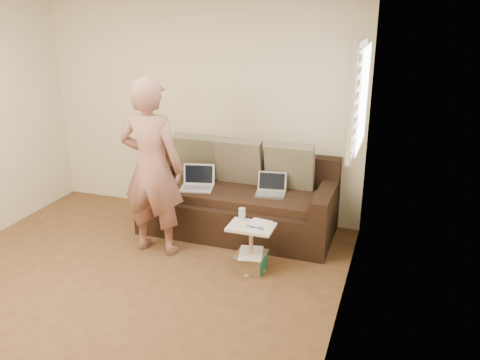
% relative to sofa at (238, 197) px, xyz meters
% --- Properties ---
extents(floor, '(4.50, 4.50, 0.00)m').
position_rel_sofa_xyz_m(floor, '(-0.64, -1.77, -0.42)').
color(floor, '#50361E').
rests_on(floor, ground).
extents(wall_back, '(4.00, 0.00, 4.00)m').
position_rel_sofa_xyz_m(wall_back, '(-0.64, 0.48, 0.87)').
color(wall_back, beige).
rests_on(wall_back, ground).
extents(wall_right, '(0.00, 4.50, 4.50)m').
position_rel_sofa_xyz_m(wall_right, '(1.36, -1.77, 0.87)').
color(wall_right, beige).
rests_on(wall_right, ground).
extents(window_blinds, '(0.12, 0.88, 1.08)m').
position_rel_sofa_xyz_m(window_blinds, '(1.31, -0.27, 1.28)').
color(window_blinds, white).
rests_on(window_blinds, wall_right).
extents(sofa, '(2.20, 0.95, 0.85)m').
position_rel_sofa_xyz_m(sofa, '(0.00, 0.00, 0.00)').
color(sofa, black).
rests_on(sofa, ground).
extents(pillow_left, '(0.55, 0.29, 0.57)m').
position_rel_sofa_xyz_m(pillow_left, '(-0.60, 0.24, 0.37)').
color(pillow_left, '#69674D').
rests_on(pillow_left, sofa).
extents(pillow_mid, '(0.55, 0.27, 0.57)m').
position_rel_sofa_xyz_m(pillow_mid, '(-0.05, 0.21, 0.37)').
color(pillow_mid, '#756A53').
rests_on(pillow_mid, sofa).
extents(pillow_right, '(0.55, 0.28, 0.57)m').
position_rel_sofa_xyz_m(pillow_right, '(0.55, 0.21, 0.37)').
color(pillow_right, '#69674D').
rests_on(pillow_right, sofa).
extents(laptop_silver, '(0.35, 0.28, 0.22)m').
position_rel_sofa_xyz_m(laptop_silver, '(0.40, -0.05, 0.10)').
color(laptop_silver, '#B7BABC').
rests_on(laptop_silver, sofa).
extents(laptop_white, '(0.41, 0.34, 0.26)m').
position_rel_sofa_xyz_m(laptop_white, '(-0.45, -0.14, 0.10)').
color(laptop_white, white).
rests_on(laptop_white, sofa).
extents(person, '(0.69, 0.47, 1.88)m').
position_rel_sofa_xyz_m(person, '(-0.68, -0.73, 0.51)').
color(person, '#9B555A').
rests_on(person, ground).
extents(side_table, '(0.44, 0.31, 0.49)m').
position_rel_sofa_xyz_m(side_table, '(0.42, -0.82, -0.18)').
color(side_table, silver).
rests_on(side_table, ground).
extents(drinking_glass, '(0.07, 0.07, 0.12)m').
position_rel_sofa_xyz_m(drinking_glass, '(0.29, -0.71, 0.12)').
color(drinking_glass, silver).
rests_on(drinking_glass, side_table).
extents(scissors, '(0.20, 0.15, 0.02)m').
position_rel_sofa_xyz_m(scissors, '(0.48, -0.86, 0.07)').
color(scissors, silver).
rests_on(scissors, side_table).
extents(paper_on_table, '(0.25, 0.33, 0.00)m').
position_rel_sofa_xyz_m(paper_on_table, '(0.48, -0.79, 0.06)').
color(paper_on_table, white).
rests_on(paper_on_table, side_table).
extents(striped_box, '(0.29, 0.29, 0.19)m').
position_rel_sofa_xyz_m(striped_box, '(0.42, -0.81, -0.33)').
color(striped_box, '#C63E1D').
rests_on(striped_box, ground).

